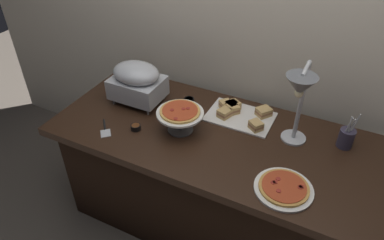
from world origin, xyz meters
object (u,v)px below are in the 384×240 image
at_px(heat_lamp, 300,92).
at_px(sandwich_platter, 239,113).
at_px(sauce_cup_near, 136,127).
at_px(chafing_dish, 137,81).
at_px(serving_spatula, 105,129).
at_px(sauce_cup_far, 189,100).
at_px(pizza_plate_center, 180,114).
at_px(pizza_plate_front, 284,188).
at_px(utensil_holder, 346,138).

height_order(heat_lamp, sandwich_platter, heat_lamp).
bearing_deg(sauce_cup_near, chafing_dish, 119.62).
height_order(heat_lamp, sauce_cup_near, heat_lamp).
xyz_separation_m(heat_lamp, serving_spatula, (-1.01, -0.28, -0.38)).
bearing_deg(sauce_cup_far, pizza_plate_center, -73.19).
height_order(sandwich_platter, serving_spatula, sandwich_platter).
distance_m(chafing_dish, sauce_cup_near, 0.33).
height_order(pizza_plate_center, sauce_cup_far, pizza_plate_center).
distance_m(heat_lamp, pizza_plate_front, 0.47).
distance_m(chafing_dish, sauce_cup_far, 0.35).
bearing_deg(sauce_cup_near, pizza_plate_center, 25.60).
bearing_deg(chafing_dish, utensil_holder, 5.83).
relative_size(sandwich_platter, serving_spatula, 2.66).
bearing_deg(utensil_holder, sauce_cup_near, -160.81).
xyz_separation_m(sauce_cup_far, utensil_holder, (0.96, -0.00, 0.04)).
bearing_deg(pizza_plate_center, heat_lamp, 8.13).
height_order(heat_lamp, utensil_holder, heat_lamp).
bearing_deg(heat_lamp, sauce_cup_far, 164.74).
bearing_deg(pizza_plate_center, utensil_holder, 17.37).
height_order(pizza_plate_front, utensil_holder, utensil_holder).
height_order(heat_lamp, serving_spatula, heat_lamp).
distance_m(pizza_plate_front, sandwich_platter, 0.62).
relative_size(pizza_plate_front, sauce_cup_far, 4.43).
height_order(pizza_plate_center, serving_spatula, pizza_plate_center).
relative_size(sauce_cup_near, serving_spatula, 0.39).
bearing_deg(sauce_cup_far, chafing_dish, -156.34).
bearing_deg(pizza_plate_center, sauce_cup_far, 106.81).
distance_m(heat_lamp, pizza_plate_center, 0.67).
relative_size(sandwich_platter, sauce_cup_far, 6.16).
xyz_separation_m(chafing_dish, sauce_cup_near, (0.15, -0.26, -0.14)).
bearing_deg(pizza_plate_center, serving_spatula, -153.76).
height_order(sandwich_platter, sauce_cup_near, sandwich_platter).
bearing_deg(chafing_dish, sauce_cup_near, -60.38).
relative_size(pizza_plate_center, sauce_cup_near, 4.61).
bearing_deg(serving_spatula, sauce_cup_near, 27.15).
bearing_deg(sauce_cup_far, sauce_cup_near, -111.32).
bearing_deg(sauce_cup_near, pizza_plate_front, -5.08).
relative_size(pizza_plate_front, serving_spatula, 1.91).
bearing_deg(sauce_cup_near, heat_lamp, 13.30).
height_order(sauce_cup_near, serving_spatula, sauce_cup_near).
distance_m(heat_lamp, utensil_holder, 0.46).
relative_size(sandwich_platter, sauce_cup_near, 6.75).
relative_size(chafing_dish, sandwich_platter, 0.81).
xyz_separation_m(pizza_plate_front, utensil_holder, (0.21, 0.47, 0.05)).
height_order(chafing_dish, sandwich_platter, chafing_dish).
xyz_separation_m(chafing_dish, sandwich_platter, (0.64, 0.14, -0.13)).
relative_size(pizza_plate_front, pizza_plate_center, 1.05).
bearing_deg(heat_lamp, serving_spatula, -164.33).
xyz_separation_m(sandwich_platter, serving_spatula, (-0.66, -0.48, -0.02)).
bearing_deg(sandwich_platter, sauce_cup_near, -141.45).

